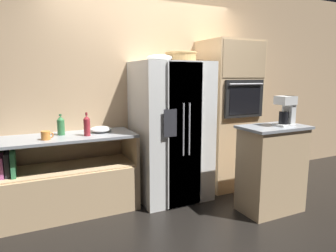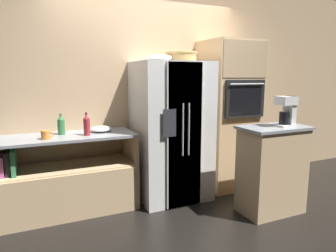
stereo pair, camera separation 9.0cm
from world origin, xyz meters
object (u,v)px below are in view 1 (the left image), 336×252
at_px(wall_oven, 227,115).
at_px(coffee_maker, 286,110).
at_px(bottle_tall, 87,125).
at_px(refrigerator, 171,131).
at_px(fruit_bowl, 160,58).
at_px(mug, 46,135).
at_px(mixing_bowl, 101,129).
at_px(wicker_basket, 181,56).
at_px(bottle_short, 61,125).

xyz_separation_m(wall_oven, coffee_maker, (0.07, -0.97, 0.17)).
relative_size(bottle_tall, coffee_maker, 0.78).
height_order(refrigerator, fruit_bowl, fruit_bowl).
height_order(bottle_tall, mug, bottle_tall).
distance_m(bottle_tall, mixing_bowl, 0.25).
distance_m(refrigerator, mixing_bowl, 0.86).
relative_size(wicker_basket, mug, 3.10).
bearing_deg(wall_oven, bottle_tall, -178.25).
xyz_separation_m(bottle_short, mug, (-0.17, -0.20, -0.06)).
relative_size(refrigerator, wall_oven, 0.85).
bearing_deg(fruit_bowl, mug, -178.64).
xyz_separation_m(wall_oven, mixing_bowl, (-1.75, 0.09, -0.08)).
xyz_separation_m(bottle_short, mixing_bowl, (0.44, -0.02, -0.07)).
xyz_separation_m(mug, coffee_maker, (2.42, -0.88, 0.24)).
bearing_deg(mixing_bowl, wicker_basket, -7.71).
distance_m(fruit_bowl, coffee_maker, 1.55).
height_order(wicker_basket, mug, wicker_basket).
bearing_deg(coffee_maker, bottle_short, 154.42).
bearing_deg(fruit_bowl, wicker_basket, 3.05).
bearing_deg(wall_oven, wicker_basket, -176.75).
bearing_deg(fruit_bowl, refrigerator, 2.71).
bearing_deg(mug, mixing_bowl, 16.47).
distance_m(refrigerator, bottle_short, 1.30).
relative_size(refrigerator, bottle_tall, 6.62).
relative_size(bottle_tall, mug, 2.07).
xyz_separation_m(bottle_short, coffee_maker, (2.25, -1.08, 0.18)).
bearing_deg(refrigerator, wall_oven, 3.28).
bearing_deg(bottle_tall, fruit_bowl, -0.00).
relative_size(refrigerator, wicker_basket, 4.40).
xyz_separation_m(wall_oven, bottle_tall, (-1.93, -0.06, -0.00)).
bearing_deg(coffee_maker, wicker_basket, 131.79).
relative_size(refrigerator, mug, 13.66).
xyz_separation_m(wicker_basket, bottle_tall, (-1.17, -0.02, -0.77)).
distance_m(fruit_bowl, bottle_tall, 1.15).
height_order(wall_oven, mixing_bowl, wall_oven).
bearing_deg(wall_oven, fruit_bowl, -176.80).
xyz_separation_m(wicker_basket, coffee_maker, (0.83, -0.93, -0.60)).
relative_size(bottle_short, mixing_bowl, 0.95).
xyz_separation_m(refrigerator, fruit_bowl, (-0.16, -0.01, 0.90)).
xyz_separation_m(fruit_bowl, coffee_maker, (1.12, -0.91, -0.58)).
height_order(refrigerator, mixing_bowl, refrigerator).
height_order(fruit_bowl, mug, fruit_bowl).
height_order(bottle_short, coffee_maker, coffee_maker).
bearing_deg(refrigerator, wicker_basket, 3.44).
relative_size(fruit_bowl, mixing_bowl, 1.23).
xyz_separation_m(wicker_basket, bottle_short, (-1.42, 0.15, -0.78)).
distance_m(wall_oven, wicker_basket, 1.08).
relative_size(wall_oven, bottle_tall, 7.75).
distance_m(mug, mixing_bowl, 0.64).
bearing_deg(fruit_bowl, wall_oven, 3.20).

